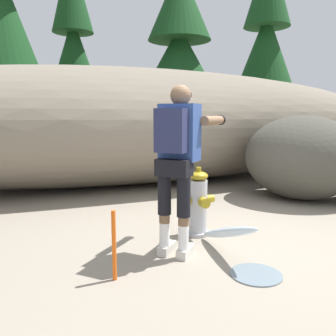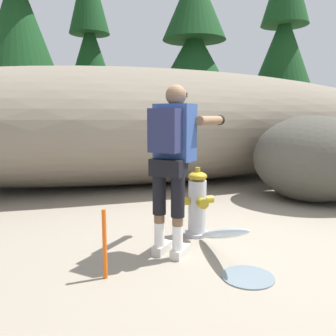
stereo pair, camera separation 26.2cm
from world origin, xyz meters
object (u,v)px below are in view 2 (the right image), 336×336
(fire_hydrant, at_px, (197,204))
(boulder_large, at_px, (312,159))
(boulder_small, at_px, (334,173))
(survey_stake, at_px, (105,244))
(boulder_outlier, at_px, (307,181))
(utility_worker, at_px, (174,149))

(fire_hydrant, relative_size, boulder_large, 0.42)
(fire_hydrant, relative_size, boulder_small, 1.09)
(boulder_large, bearing_deg, boulder_small, 30.43)
(survey_stake, bearing_deg, boulder_small, 26.85)
(fire_hydrant, height_order, boulder_outlier, fire_hydrant)
(boulder_small, relative_size, survey_stake, 1.20)
(fire_hydrant, xyz_separation_m, boulder_small, (3.45, 1.59, -0.08))
(boulder_outlier, bearing_deg, utility_worker, -148.00)
(utility_worker, height_order, boulder_outlier, utility_worker)
(boulder_large, bearing_deg, utility_worker, -154.19)
(boulder_small, xyz_separation_m, survey_stake, (-4.60, -2.33, 0.01))
(utility_worker, relative_size, boulder_outlier, 3.30)
(fire_hydrant, xyz_separation_m, boulder_outlier, (2.92, 1.69, -0.22))
(boulder_large, bearing_deg, survey_stake, -154.31)
(boulder_small, relative_size, boulder_outlier, 1.44)
(fire_hydrant, bearing_deg, survey_stake, -147.22)
(boulder_large, relative_size, boulder_outlier, 3.71)
(boulder_large, relative_size, survey_stake, 3.10)
(boulder_large, xyz_separation_m, boulder_outlier, (0.57, 0.75, -0.54))
(boulder_outlier, bearing_deg, boulder_large, -127.25)
(boulder_small, height_order, survey_stake, survey_stake)
(fire_hydrant, xyz_separation_m, utility_worker, (-0.42, -0.40, 0.68))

